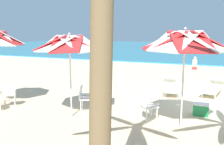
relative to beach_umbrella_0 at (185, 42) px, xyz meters
The scene contains 13 objects.
ground_plane 3.91m from the beach_umbrella_0, 72.69° to the left, with size 80.00×80.00×0.00m, color beige.
sea 31.54m from the beach_umbrella_0, 88.35° to the left, with size 80.00×36.00×0.10m, color teal.
surf_foam 13.39m from the beach_umbrella_0, 86.05° to the left, with size 80.00×0.70×0.01m, color white.
beach_umbrella_0 is the anchor object (origin of this frame).
plastic_chair_0 2.23m from the beach_umbrella_0, 167.49° to the left, with size 0.63×0.63×0.87m.
beach_umbrella_1 3.40m from the beach_umbrella_0, behind, with size 2.20×2.20×2.68m.
plastic_chair_1 3.82m from the beach_umbrella_0, behind, with size 0.59×0.56×0.87m.
plastic_chair_2 6.35m from the beach_umbrella_0, behind, with size 0.63×0.63×0.87m.
sun_lounger_1 5.00m from the beach_umbrella_0, 79.47° to the left, with size 1.01×2.22×0.62m.
sun_lounger_2 4.64m from the beach_umbrella_0, 103.06° to the left, with size 1.05×2.23×0.62m.
palm_tree_3 4.31m from the beach_umbrella_0, 97.71° to the right, with size 2.80×3.36×4.71m.
cooler_box 2.65m from the beach_umbrella_0, 69.97° to the left, with size 0.50×0.34×0.40m.
beachgoer_seated 11.68m from the beach_umbrella_0, 91.94° to the left, with size 0.30×0.93×0.92m.
Camera 1 is at (-0.20, -9.90, 2.76)m, focal length 39.80 mm.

